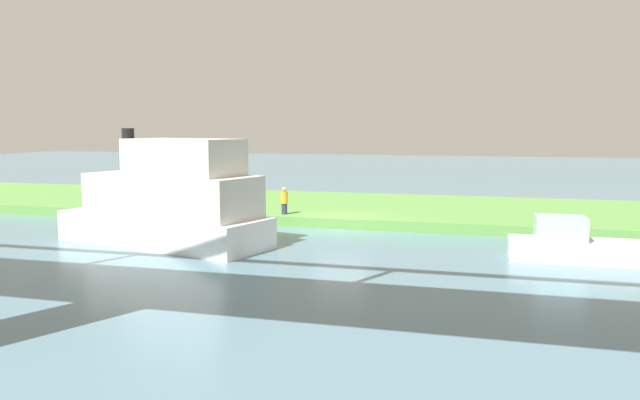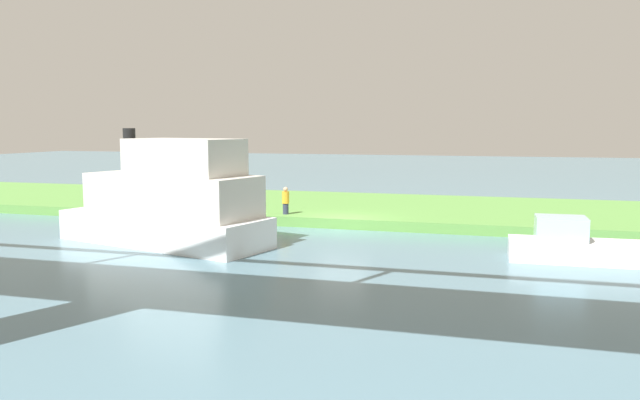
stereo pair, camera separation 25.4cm
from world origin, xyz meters
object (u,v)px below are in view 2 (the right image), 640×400
Objects in this scene: person_on_bank at (286,200)px; mooring_post at (223,202)px; motorboat_red at (574,246)px; motorboat_white at (169,202)px.

person_on_bank is 3.92m from mooring_post.
mooring_post is 0.17× the size of motorboat_red.
motorboat_red is (-15.95, -1.11, -1.21)m from motorboat_white.
mooring_post is at bearing -82.48° from motorboat_white.
mooring_post is 7.39m from motorboat_white.
motorboat_red reaches higher than mooring_post.
mooring_post is at bearing -20.03° from motorboat_red.
motorboat_white reaches higher than motorboat_red.
motorboat_white reaches higher than mooring_post.
motorboat_red is at bearing -176.03° from motorboat_white.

